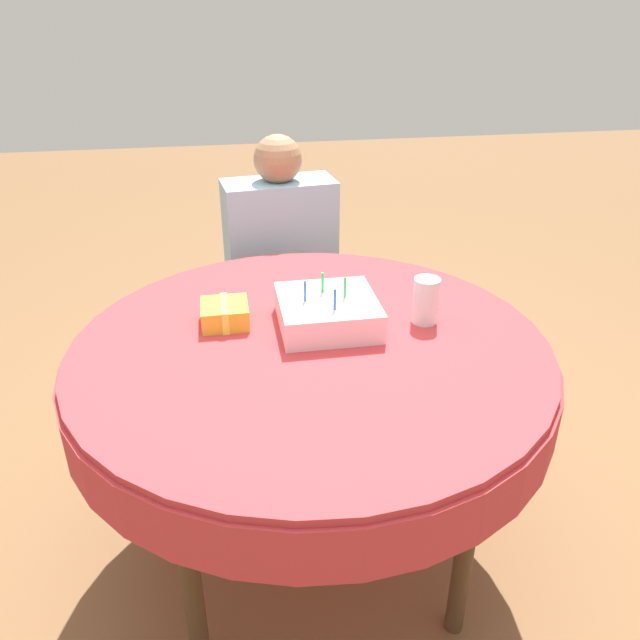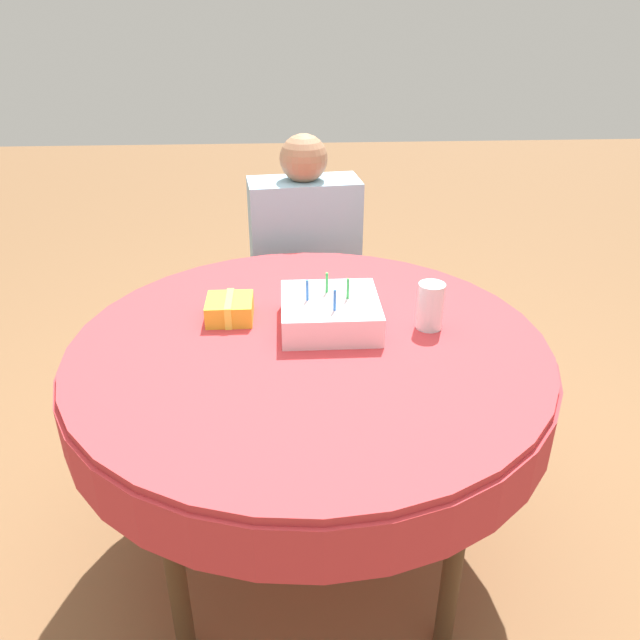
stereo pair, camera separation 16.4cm
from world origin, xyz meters
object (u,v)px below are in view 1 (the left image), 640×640
(gift_box, at_px, (225,314))
(chair, at_px, (278,289))
(person, at_px, (282,253))
(birthday_cake, at_px, (328,312))
(drinking_glass, at_px, (426,301))

(gift_box, bearing_deg, chair, 74.00)
(chair, distance_m, gift_box, 0.88)
(chair, distance_m, person, 0.21)
(birthday_cake, height_order, gift_box, birthday_cake)
(person, distance_m, drinking_glass, 0.86)
(gift_box, bearing_deg, drinking_glass, -8.43)
(chair, xyz_separation_m, person, (0.01, -0.09, 0.19))
(birthday_cake, relative_size, gift_box, 1.97)
(person, bearing_deg, birthday_cake, -93.49)
(person, relative_size, gift_box, 8.38)
(drinking_glass, bearing_deg, person, 111.61)
(person, height_order, drinking_glass, person)
(drinking_glass, distance_m, gift_box, 0.55)
(chair, relative_size, drinking_glass, 6.71)
(chair, xyz_separation_m, gift_box, (-0.23, -0.79, 0.31))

